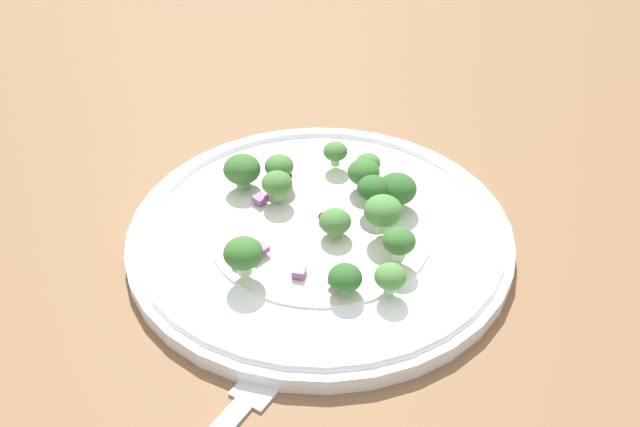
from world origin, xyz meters
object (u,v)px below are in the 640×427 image
object	(u,v)px
broccoli_floret_1	(396,189)
broccoli_floret_2	(364,173)
plate	(320,233)
broccoli_floret_0	(243,254)

from	to	relation	value
broccoli_floret_1	broccoli_floret_2	distance (cm)	3.16
plate	broccoli_floret_1	bearing A→B (deg)	78.52
plate	broccoli_floret_1	distance (cm)	6.55
broccoli_floret_0	broccoli_floret_2	bearing A→B (deg)	104.13
broccoli_floret_0	broccoli_floret_2	size ratio (longest dim) A/B	1.07
broccoli_floret_2	broccoli_floret_1	bearing A→B (deg)	11.11
broccoli_floret_2	plate	bearing A→B (deg)	-71.06
broccoli_floret_0	plate	bearing A→B (deg)	100.33
broccoli_floret_1	broccoli_floret_2	xyz separation A→B (cm)	(-3.10, -0.61, -0.08)
plate	broccoli_floret_1	world-z (taller)	broccoli_floret_1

